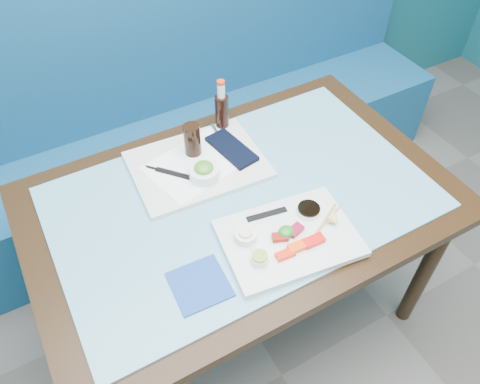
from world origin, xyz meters
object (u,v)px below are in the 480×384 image
seaweed_bowl (204,173)px  blue_napkin (200,284)px  sashimi_plate (289,238)px  serving_tray (198,165)px  cola_bottle_body (222,113)px  cola_glass (192,140)px  booth_bench (160,139)px  dining_table (242,214)px

seaweed_bowl → blue_napkin: 0.41m
seaweed_bowl → sashimi_plate: bearing=-72.3°
serving_tray → cola_bottle_body: size_ratio=3.13×
serving_tray → cola_glass: cola_glass is taller
seaweed_bowl → cola_glass: (0.02, 0.13, 0.04)m
booth_bench → cola_bottle_body: booth_bench is taller
seaweed_bowl → cola_bottle_body: (0.18, 0.22, 0.03)m
booth_bench → dining_table: (0.00, -0.84, 0.29)m
booth_bench → dining_table: size_ratio=2.14×
sashimi_plate → seaweed_bowl: (-0.11, 0.35, 0.03)m
cola_glass → cola_bottle_body: (0.16, 0.09, -0.01)m
cola_glass → blue_napkin: 0.54m
sashimi_plate → cola_bottle_body: cola_bottle_body is taller
dining_table → cola_glass: bearing=102.2°
cola_glass → sashimi_plate: bearing=-79.1°
sashimi_plate → cola_bottle_body: (0.07, 0.57, 0.06)m
cola_glass → seaweed_bowl: bearing=-98.7°
sashimi_plate → seaweed_bowl: bearing=115.2°
booth_bench → serving_tray: 0.75m
serving_tray → cola_glass: (0.01, 0.05, 0.07)m
sashimi_plate → cola_bottle_body: size_ratio=2.78×
booth_bench → blue_napkin: bearing=-104.0°
booth_bench → cola_glass: booth_bench is taller
serving_tray → sashimi_plate: bearing=-73.2°
seaweed_bowl → blue_napkin: seaweed_bowl is taller
blue_napkin → dining_table: bearing=41.5°
booth_bench → cola_glass: 0.75m
blue_napkin → cola_bottle_body: bearing=57.1°
dining_table → cola_bottle_body: bearing=72.7°
cola_bottle_body → cola_glass: bearing=-151.2°
serving_tray → seaweed_bowl: bearing=-94.3°
sashimi_plate → blue_napkin: (-0.31, -0.01, -0.01)m
sashimi_plate → cola_glass: bearing=108.4°
sashimi_plate → serving_tray: 0.44m
cola_glass → cola_bottle_body: bearing=28.8°
cola_glass → blue_napkin: cola_glass is taller
seaweed_bowl → blue_napkin: size_ratio=0.67×
dining_table → sashimi_plate: size_ratio=3.49×
serving_tray → seaweed_bowl: 0.08m
sashimi_plate → cola_bottle_body: 0.58m
dining_table → serving_tray: (-0.07, 0.20, 0.10)m
booth_bench → seaweed_bowl: 0.83m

